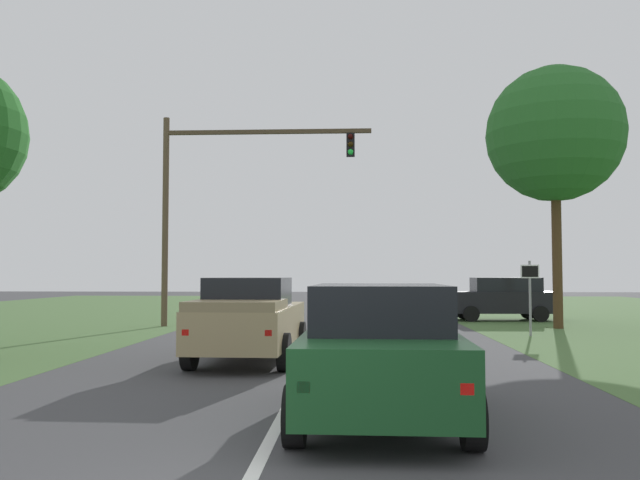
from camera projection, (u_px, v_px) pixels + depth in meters
The scene contains 7 objects.
ground_plane at pixel (313, 355), 16.56m from camera, with size 120.00×120.00×0.00m, color #424244.
red_suv_near at pixel (380, 349), 9.15m from camera, with size 2.36×4.66×1.87m.
pickup_truck_lead at pixel (250, 319), 15.28m from camera, with size 2.33×5.27×1.94m.
traffic_light at pixel (218, 187), 25.81m from camera, with size 8.19×0.40×8.19m.
keep_moving_sign at pixel (530, 288), 21.57m from camera, with size 0.60×0.09×2.46m.
oak_tree_right at pixel (555, 135), 24.96m from camera, with size 5.12×5.12×9.88m.
crossing_suv_far at pixel (502, 298), 28.92m from camera, with size 4.76×2.12×1.87m.
Camera 1 is at (1.01, -5.64, 2.01)m, focal length 37.11 mm.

